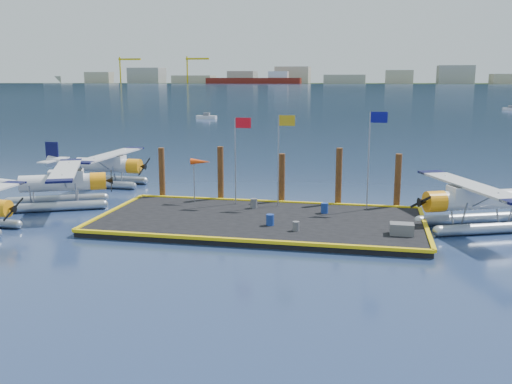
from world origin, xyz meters
TOP-DOWN VIEW (x-y plane):
  - ground at (0.00, 0.00)m, footprint 4000.00×4000.00m
  - dock at (0.00, 0.00)m, footprint 20.00×10.00m
  - dock_bumpers at (0.00, 0.00)m, footprint 20.25×10.25m
  - far_backdrop at (239.91, 1737.52)m, footprint 3050.00×2050.00m
  - seaplane_b at (-14.81, 2.01)m, footprint 9.52×9.97m
  - seaplane_c at (-15.38, 10.42)m, footprint 9.21×10.14m
  - seaplane_d at (12.92, 1.60)m, footprint 9.71×10.26m
  - drum_1 at (2.58, -2.46)m, footprint 0.39×0.39m
  - drum_3 at (0.90, -1.53)m, footprint 0.47×0.47m
  - drum_4 at (3.82, 2.27)m, footprint 0.47×0.47m
  - drum_5 at (-0.98, 2.75)m, footprint 0.46×0.46m
  - crate at (8.50, -2.11)m, footprint 1.31×0.88m
  - flagpole_red at (-2.29, 3.80)m, footprint 1.14×0.08m
  - flagpole_yellow at (0.70, 3.80)m, footprint 1.14×0.08m
  - flagpole_blue at (6.70, 3.80)m, footprint 1.14×0.08m
  - windsock at (-5.03, 3.80)m, footprint 1.40×0.44m
  - piling_0 at (-8.50, 5.40)m, footprint 0.44×0.44m
  - piling_1 at (-4.00, 5.40)m, footprint 0.44×0.44m
  - piling_2 at (0.50, 5.40)m, footprint 0.44×0.44m
  - piling_3 at (4.50, 5.40)m, footprint 0.44×0.44m
  - piling_4 at (8.50, 5.40)m, footprint 0.44×0.44m

SIDE VIEW (x-z plane):
  - ground at x=0.00m, z-range 0.00..0.00m
  - dock at x=0.00m, z-range 0.00..0.40m
  - dock_bumpers at x=0.00m, z-range 0.40..0.58m
  - drum_1 at x=2.58m, z-range 0.40..0.95m
  - drum_5 at x=-0.98m, z-range 0.40..1.05m
  - crate at x=8.50m, z-range 0.40..1.06m
  - drum_4 at x=3.82m, z-range 0.40..1.07m
  - drum_3 at x=0.90m, z-range 0.40..1.07m
  - seaplane_c at x=-15.38m, z-range -0.23..3.38m
  - seaplane_b at x=-14.81m, z-range -0.24..3.43m
  - seaplane_d at x=12.92m, z-range -0.24..3.48m
  - piling_2 at x=0.50m, z-range 0.00..3.80m
  - piling_0 at x=-8.50m, z-range 0.00..4.00m
  - piling_4 at x=8.50m, z-range 0.00..4.00m
  - piling_1 at x=-4.00m, z-range 0.00..4.20m
  - piling_3 at x=4.50m, z-range 0.00..4.30m
  - windsock at x=-5.03m, z-range 1.67..4.79m
  - flagpole_red at x=-2.29m, z-range 1.40..7.40m
  - flagpole_yellow at x=0.70m, z-range 1.41..7.61m
  - flagpole_blue at x=6.70m, z-range 1.44..7.94m
  - far_backdrop at x=239.91m, z-range -395.55..414.45m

